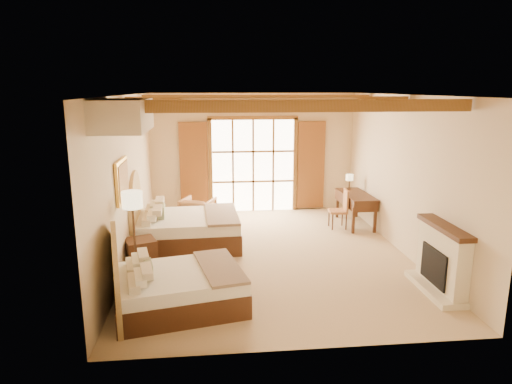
{
  "coord_description": "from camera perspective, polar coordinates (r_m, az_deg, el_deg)",
  "views": [
    {
      "loc": [
        -1.18,
        -8.74,
        3.33
      ],
      "look_at": [
        -0.26,
        0.2,
        1.27
      ],
      "focal_mm": 32.0,
      "sensor_mm": 36.0,
      "label": 1
    }
  ],
  "objects": [
    {
      "name": "painting",
      "position": [
        8.29,
        -16.37,
        1.37
      ],
      "size": [
        0.06,
        0.95,
        0.75
      ],
      "color": "gold",
      "rests_on": "wall_left"
    },
    {
      "name": "nightstand",
      "position": [
        8.77,
        -14.17,
        -7.68
      ],
      "size": [
        0.66,
        0.66,
        0.62
      ],
      "primitive_type": "cube",
      "rotation": [
        0.0,
        0.0,
        0.36
      ],
      "color": "#472315",
      "rests_on": "floor"
    },
    {
      "name": "bed_far",
      "position": [
        9.91,
        -9.61,
        -4.25
      ],
      "size": [
        2.28,
        1.76,
        1.46
      ],
      "rotation": [
        0.0,
        0.0,
        0.04
      ],
      "color": "#472315",
      "rests_on": "floor"
    },
    {
      "name": "wall_right",
      "position": [
        9.74,
        18.02,
        2.02
      ],
      "size": [
        0.0,
        7.0,
        7.0
      ],
      "primitive_type": "plane",
      "rotation": [
        1.57,
        0.0,
        -1.57
      ],
      "color": "beige",
      "rests_on": "ground"
    },
    {
      "name": "ottoman",
      "position": [
        11.7,
        -3.91,
        -2.7
      ],
      "size": [
        0.53,
        0.53,
        0.38
      ],
      "primitive_type": "cube",
      "rotation": [
        0.0,
        0.0,
        0.01
      ],
      "color": "tan",
      "rests_on": "floor"
    },
    {
      "name": "canopy_valance",
      "position": [
        6.86,
        -16.34,
        9.2
      ],
      "size": [
        0.7,
        1.4,
        0.45
      ],
      "primitive_type": "cube",
      "color": "beige",
      "rests_on": "ceiling"
    },
    {
      "name": "floor",
      "position": [
        9.43,
        1.69,
        -7.79
      ],
      "size": [
        7.0,
        7.0,
        0.0
      ],
      "primitive_type": "plane",
      "color": "#CCB28A",
      "rests_on": "ground"
    },
    {
      "name": "floor_lamp",
      "position": [
        8.02,
        -15.19,
        -1.64
      ],
      "size": [
        0.34,
        0.34,
        1.63
      ],
      "color": "#352418",
      "rests_on": "floor"
    },
    {
      "name": "french_doors",
      "position": [
        12.42,
        -0.36,
        3.25
      ],
      "size": [
        3.95,
        0.08,
        2.6
      ],
      "color": "white",
      "rests_on": "ground"
    },
    {
      "name": "desk",
      "position": [
        11.56,
        12.31,
        -1.99
      ],
      "size": [
        0.68,
        1.48,
        0.79
      ],
      "rotation": [
        0.0,
        0.0,
        0.04
      ],
      "color": "#472315",
      "rests_on": "floor"
    },
    {
      "name": "desk_chair",
      "position": [
        11.24,
        10.28,
        -2.98
      ],
      "size": [
        0.46,
        0.45,
        0.95
      ],
      "rotation": [
        0.0,
        0.0,
        -0.09
      ],
      "color": "#B1734E",
      "rests_on": "floor"
    },
    {
      "name": "desk_lamp",
      "position": [
        11.92,
        11.61,
        1.73
      ],
      "size": [
        0.19,
        0.19,
        0.38
      ],
      "color": "#352418",
      "rests_on": "desk"
    },
    {
      "name": "ceiling_beams",
      "position": [
        8.83,
        1.83,
        11.26
      ],
      "size": [
        5.39,
        4.6,
        0.18
      ],
      "primitive_type": null,
      "color": "brown",
      "rests_on": "ceiling"
    },
    {
      "name": "wall_left",
      "position": [
        9.05,
        -15.77,
        1.38
      ],
      "size": [
        0.0,
        7.0,
        7.0
      ],
      "primitive_type": "plane",
      "rotation": [
        1.57,
        0.0,
        1.57
      ],
      "color": "beige",
      "rests_on": "ground"
    },
    {
      "name": "armchair",
      "position": [
        11.36,
        -7.27,
        -2.44
      ],
      "size": [
        0.97,
        0.98,
        0.69
      ],
      "primitive_type": "imported",
      "rotation": [
        0.0,
        0.0,
        -3.52
      ],
      "color": "#AA7445",
      "rests_on": "floor"
    },
    {
      "name": "ceiling",
      "position": [
        8.82,
        1.83,
        12.04
      ],
      "size": [
        7.0,
        7.0,
        0.0
      ],
      "primitive_type": "plane",
      "rotation": [
        3.14,
        0.0,
        0.0
      ],
      "color": "#A87532",
      "rests_on": "ground"
    },
    {
      "name": "bed_near",
      "position": [
        7.26,
        -10.76,
        -11.32
      ],
      "size": [
        2.2,
        1.81,
        1.26
      ],
      "rotation": [
        0.0,
        0.0,
        0.21
      ],
      "color": "#472315",
      "rests_on": "floor"
    },
    {
      "name": "wall_back",
      "position": [
        12.42,
        -0.39,
        4.89
      ],
      "size": [
        5.5,
        0.0,
        5.5
      ],
      "primitive_type": "plane",
      "rotation": [
        1.57,
        0.0,
        0.0
      ],
      "color": "beige",
      "rests_on": "ground"
    },
    {
      "name": "fireplace",
      "position": [
        8.23,
        22.1,
        -8.14
      ],
      "size": [
        0.46,
        1.4,
        1.16
      ],
      "color": "beige",
      "rests_on": "ground"
    }
  ]
}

